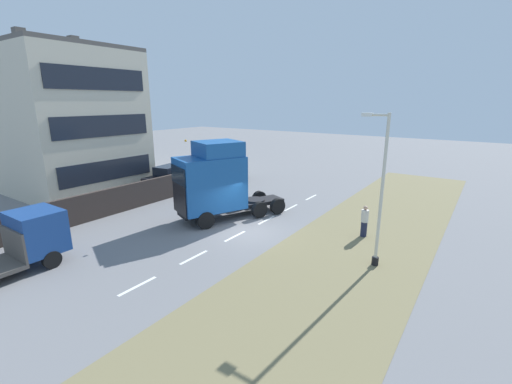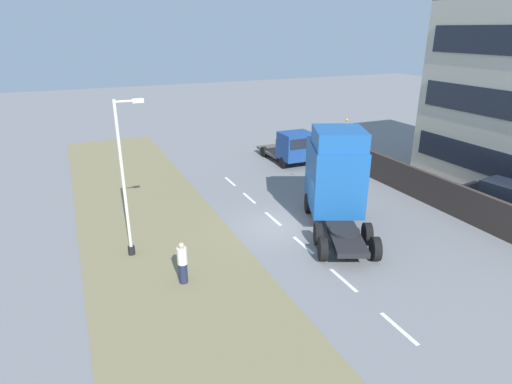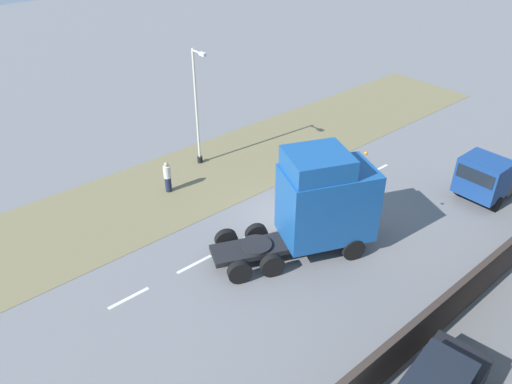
{
  "view_description": "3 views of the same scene",
  "coord_description": "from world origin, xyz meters",
  "px_view_note": "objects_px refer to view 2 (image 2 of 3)",
  "views": [
    {
      "loc": [
        -10.97,
        14.77,
        7.24
      ],
      "look_at": [
        0.09,
        -1.29,
        2.04
      ],
      "focal_mm": 24.0,
      "sensor_mm": 36.0,
      "label": 1
    },
    {
      "loc": [
        -9.07,
        -17.46,
        9.34
      ],
      "look_at": [
        -2.15,
        -1.75,
        2.77
      ],
      "focal_mm": 30.0,
      "sensor_mm": 36.0,
      "label": 2
    },
    {
      "loc": [
        14.46,
        -14.34,
        14.32
      ],
      "look_at": [
        -1.28,
        -0.86,
        1.21
      ],
      "focal_mm": 35.0,
      "sensor_mm": 36.0,
      "label": 3
    }
  ],
  "objects_px": {
    "flatbed_truck": "(293,147)",
    "parked_car": "(506,203)",
    "lorry_cab": "(335,176)",
    "lamp_post": "(126,187)",
    "pedestrian": "(183,263)"
  },
  "relations": [
    {
      "from": "lamp_post",
      "to": "flatbed_truck",
      "type": "bearing_deg",
      "value": 35.06
    },
    {
      "from": "parked_car",
      "to": "pedestrian",
      "type": "relative_size",
      "value": 2.78
    },
    {
      "from": "flatbed_truck",
      "to": "parked_car",
      "type": "xyz_separation_m",
      "value": [
        5.34,
        -13.1,
        -0.32
      ]
    },
    {
      "from": "flatbed_truck",
      "to": "lamp_post",
      "type": "xyz_separation_m",
      "value": [
        -12.74,
        -8.94,
        1.85
      ]
    },
    {
      "from": "parked_car",
      "to": "pedestrian",
      "type": "distance_m",
      "value": 16.68
    },
    {
      "from": "pedestrian",
      "to": "flatbed_truck",
      "type": "bearing_deg",
      "value": 46.83
    },
    {
      "from": "parked_car",
      "to": "lamp_post",
      "type": "height_order",
      "value": "lamp_post"
    },
    {
      "from": "lorry_cab",
      "to": "lamp_post",
      "type": "height_order",
      "value": "lamp_post"
    },
    {
      "from": "flatbed_truck",
      "to": "pedestrian",
      "type": "height_order",
      "value": "flatbed_truck"
    },
    {
      "from": "lorry_cab",
      "to": "pedestrian",
      "type": "bearing_deg",
      "value": -140.0
    },
    {
      "from": "lorry_cab",
      "to": "lamp_post",
      "type": "bearing_deg",
      "value": -159.8
    },
    {
      "from": "flatbed_truck",
      "to": "parked_car",
      "type": "height_order",
      "value": "flatbed_truck"
    },
    {
      "from": "flatbed_truck",
      "to": "lamp_post",
      "type": "bearing_deg",
      "value": 34.82
    },
    {
      "from": "lamp_post",
      "to": "pedestrian",
      "type": "relative_size",
      "value": 3.85
    },
    {
      "from": "flatbed_truck",
      "to": "pedestrian",
      "type": "relative_size",
      "value": 3.06
    }
  ]
}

